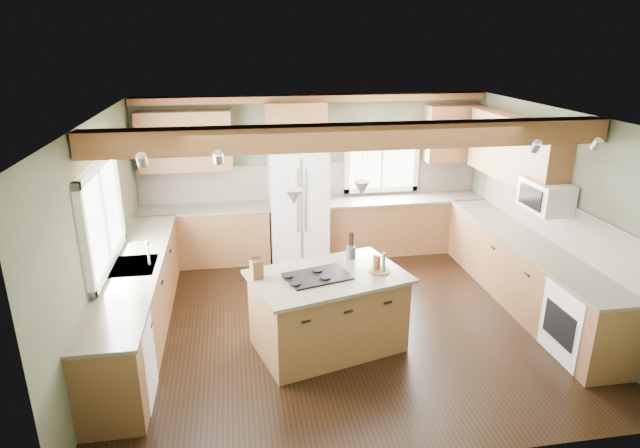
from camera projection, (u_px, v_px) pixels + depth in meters
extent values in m
plane|color=black|center=(343.00, 320.00, 6.89)|extent=(5.60, 5.60, 0.00)
plane|color=silver|center=(346.00, 116.00, 6.03)|extent=(5.60, 5.60, 0.00)
plane|color=#404631|center=(313.00, 175.00, 8.78)|extent=(5.60, 0.00, 5.60)
plane|color=#404631|center=(101.00, 238.00, 6.03)|extent=(0.00, 5.00, 5.00)
plane|color=#404631|center=(557.00, 213.00, 6.89)|extent=(0.00, 5.00, 5.00)
cube|color=brown|center=(357.00, 137.00, 5.53)|extent=(5.55, 0.26, 0.26)
cube|color=brown|center=(314.00, 99.00, 8.28)|extent=(5.55, 0.20, 0.10)
cube|color=brown|center=(313.00, 180.00, 8.80)|extent=(5.58, 0.03, 0.58)
cube|color=brown|center=(552.00, 218.00, 6.96)|extent=(0.03, 3.70, 0.58)
cube|color=brown|center=(205.00, 236.00, 8.52)|extent=(2.02, 0.60, 0.88)
cube|color=#514B3B|center=(203.00, 209.00, 8.36)|extent=(2.06, 0.64, 0.04)
cube|color=brown|center=(403.00, 225.00, 9.02)|extent=(2.62, 0.60, 0.88)
cube|color=#514B3B|center=(404.00, 199.00, 8.87)|extent=(2.66, 0.64, 0.04)
cube|color=brown|center=(138.00, 302.00, 6.41)|extent=(0.60, 3.70, 0.88)
cube|color=#514B3B|center=(134.00, 267.00, 6.25)|extent=(0.64, 3.74, 0.04)
cube|color=brown|center=(524.00, 274.00, 7.17)|extent=(0.60, 3.70, 0.88)
cube|color=#514B3B|center=(529.00, 242.00, 7.02)|extent=(0.64, 3.74, 0.04)
cube|color=brown|center=(185.00, 141.00, 8.10)|extent=(1.40, 0.35, 0.90)
cube|color=brown|center=(295.00, 125.00, 8.29)|extent=(0.96, 0.35, 0.70)
cube|color=brown|center=(515.00, 150.00, 7.48)|extent=(0.35, 2.20, 0.90)
cube|color=brown|center=(453.00, 133.00, 8.76)|extent=(0.90, 0.35, 0.90)
cube|color=white|center=(101.00, 216.00, 5.99)|extent=(0.04, 1.60, 1.05)
cube|color=white|center=(382.00, 158.00, 8.86)|extent=(1.10, 0.04, 1.00)
cube|color=#262628|center=(134.00, 267.00, 6.25)|extent=(0.50, 0.65, 0.03)
cylinder|color=#B2B2B7|center=(148.00, 254.00, 6.23)|extent=(0.02, 0.02, 0.28)
cube|color=white|center=(119.00, 365.00, 5.20)|extent=(0.60, 0.60, 0.84)
cube|color=white|center=(584.00, 323.00, 5.97)|extent=(0.60, 0.72, 0.84)
cube|color=white|center=(546.00, 196.00, 6.72)|extent=(0.40, 0.70, 0.38)
cone|color=#B2B2B7|center=(294.00, 197.00, 5.52)|extent=(0.18, 0.18, 0.16)
cone|color=#B2B2B7|center=(362.00, 188.00, 5.84)|extent=(0.18, 0.18, 0.16)
cube|color=white|center=(298.00, 206.00, 8.52)|extent=(0.90, 0.74, 1.80)
cube|color=brown|center=(328.00, 313.00, 6.16)|extent=(1.80, 1.37, 0.88)
cube|color=#514B3B|center=(328.00, 276.00, 6.00)|extent=(1.93, 1.50, 0.04)
cube|color=black|center=(317.00, 276.00, 5.94)|extent=(0.79, 0.63, 0.02)
cube|color=brown|center=(257.00, 269.00, 5.88)|extent=(0.15, 0.14, 0.21)
cylinder|color=#473C39|center=(351.00, 252.00, 6.43)|extent=(0.13, 0.13, 0.15)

